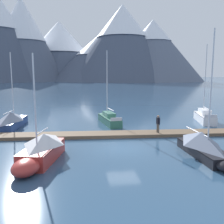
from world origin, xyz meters
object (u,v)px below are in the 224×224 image
sailboat_mid_dock_port (108,118)px  sailboat_mid_dock_starboard (204,145)px  sailboat_nearest_berth (13,120)px  sailboat_second_berth (40,150)px  mooring_buoy_channel_marker (57,145)px  sailboat_far_berth (204,116)px  person_on_dock (158,123)px

sailboat_mid_dock_port → sailboat_mid_dock_starboard: bearing=-68.1°
sailboat_nearest_berth → sailboat_second_berth: bearing=-69.2°
sailboat_second_berth → mooring_buoy_channel_marker: 3.24m
sailboat_far_berth → person_on_dock: (-8.02, -6.20, 0.62)m
sailboat_second_berth → person_on_dock: sailboat_second_berth is taller
sailboat_second_berth → sailboat_mid_dock_port: size_ratio=0.83×
sailboat_mid_dock_port → person_on_dock: (3.90, -6.76, 0.69)m
sailboat_nearest_berth → sailboat_mid_dock_starboard: bearing=-37.8°
sailboat_second_berth → sailboat_mid_dock_starboard: 11.46m
sailboat_mid_dock_port → sailboat_nearest_berth: bearing=-176.8°
sailboat_second_berth → mooring_buoy_channel_marker: (0.83, 3.08, -0.56)m
sailboat_nearest_berth → mooring_buoy_channel_marker: sailboat_nearest_berth is taller
sailboat_far_berth → mooring_buoy_channel_marker: 19.46m
sailboat_mid_dock_starboard → mooring_buoy_channel_marker: 11.22m
sailboat_second_berth → sailboat_far_berth: 21.73m
sailboat_far_berth → sailboat_mid_dock_starboard: bearing=-118.3°
sailboat_nearest_berth → sailboat_mid_dock_port: (10.76, 0.60, -0.26)m
sailboat_second_berth → mooring_buoy_channel_marker: sailboat_second_berth is taller
sailboat_mid_dock_port → person_on_dock: sailboat_mid_dock_port is taller
sailboat_mid_dock_port → person_on_dock: size_ratio=5.07×
sailboat_mid_dock_port → sailboat_mid_dock_starboard: sailboat_mid_dock_starboard is taller
sailboat_second_berth → sailboat_far_berth: sailboat_far_berth is taller
sailboat_nearest_berth → sailboat_mid_dock_starboard: (15.98, -12.39, -0.01)m
sailboat_mid_dock_starboard → mooring_buoy_channel_marker: bearing=161.4°
sailboat_second_berth → person_on_dock: (10.13, 5.74, 0.44)m
sailboat_nearest_berth → person_on_dock: (14.66, -6.16, 0.43)m
sailboat_mid_dock_port → sailboat_mid_dock_starboard: 14.00m
person_on_dock → sailboat_nearest_berth: bearing=157.2°
sailboat_mid_dock_port → sailboat_far_berth: bearing=-2.7°
sailboat_far_berth → mooring_buoy_channel_marker: bearing=-152.9°
sailboat_mid_dock_starboard → sailboat_far_berth: bearing=61.7°
mooring_buoy_channel_marker → sailboat_mid_dock_port: bearing=60.1°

